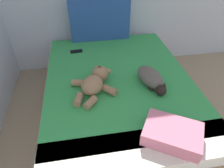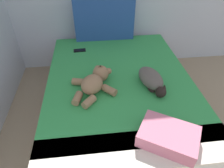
% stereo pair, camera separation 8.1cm
% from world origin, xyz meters
% --- Properties ---
extents(bed, '(1.51, 1.99, 0.49)m').
position_xyz_m(bed, '(1.28, 3.34, 0.24)').
color(bed, '#9E7A56').
rests_on(bed, ground_plane).
extents(patterned_cushion, '(0.77, 0.12, 0.54)m').
position_xyz_m(patterned_cushion, '(1.21, 4.25, 0.75)').
color(patterned_cushion, '#264C99').
rests_on(patterned_cushion, bed).
extents(cat, '(0.27, 0.44, 0.15)m').
position_xyz_m(cat, '(1.56, 3.19, 0.56)').
color(cat, '#59514C').
rests_on(cat, bed).
extents(teddy_bear, '(0.42, 0.52, 0.17)m').
position_xyz_m(teddy_bear, '(1.02, 3.22, 0.56)').
color(teddy_bear, '#937051').
rests_on(teddy_bear, bed).
extents(cell_phone, '(0.15, 0.08, 0.01)m').
position_xyz_m(cell_phone, '(0.87, 3.95, 0.49)').
color(cell_phone, black).
rests_on(cell_phone, bed).
extents(throw_pillow, '(0.49, 0.45, 0.11)m').
position_xyz_m(throw_pillow, '(1.51, 2.55, 0.54)').
color(throw_pillow, '#D1728C').
rests_on(throw_pillow, bed).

